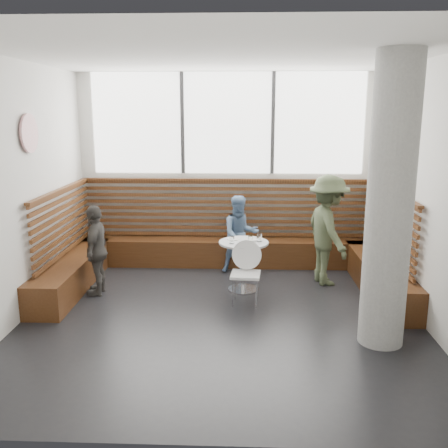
{
  "coord_description": "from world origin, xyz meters",
  "views": [
    {
      "loc": [
        0.27,
        -5.94,
        2.58
      ],
      "look_at": [
        0.0,
        1.0,
        1.0
      ],
      "focal_mm": 40.0,
      "sensor_mm": 36.0,
      "label": 1
    }
  ],
  "objects_px": {
    "cafe_table": "(244,256)",
    "child_left": "(97,250)",
    "concrete_column": "(390,204)",
    "cafe_chair": "(246,268)",
    "child_back": "(240,234)",
    "adult_man": "(328,230)"
  },
  "relations": [
    {
      "from": "cafe_table",
      "to": "child_left",
      "type": "distance_m",
      "value": 2.1
    },
    {
      "from": "adult_man",
      "to": "child_back",
      "type": "relative_size",
      "value": 1.32
    },
    {
      "from": "cafe_table",
      "to": "cafe_chair",
      "type": "height_order",
      "value": "cafe_chair"
    },
    {
      "from": "cafe_table",
      "to": "child_left",
      "type": "xyz_separation_m",
      "value": [
        -2.09,
        -0.21,
        0.12
      ]
    },
    {
      "from": "child_back",
      "to": "child_left",
      "type": "xyz_separation_m",
      "value": [
        -2.04,
        -1.09,
        0.02
      ]
    },
    {
      "from": "concrete_column",
      "to": "child_left",
      "type": "height_order",
      "value": "concrete_column"
    },
    {
      "from": "adult_man",
      "to": "cafe_chair",
      "type": "bearing_deg",
      "value": 110.03
    },
    {
      "from": "adult_man",
      "to": "child_left",
      "type": "xyz_separation_m",
      "value": [
        -3.35,
        -0.58,
        -0.18
      ]
    },
    {
      "from": "concrete_column",
      "to": "cafe_table",
      "type": "bearing_deg",
      "value": 134.1
    },
    {
      "from": "cafe_table",
      "to": "child_back",
      "type": "bearing_deg",
      "value": 93.58
    },
    {
      "from": "adult_man",
      "to": "child_back",
      "type": "xyz_separation_m",
      "value": [
        -1.32,
        0.51,
        -0.2
      ]
    },
    {
      "from": "cafe_chair",
      "to": "adult_man",
      "type": "bearing_deg",
      "value": 39.19
    },
    {
      "from": "adult_man",
      "to": "child_left",
      "type": "height_order",
      "value": "adult_man"
    },
    {
      "from": "cafe_table",
      "to": "adult_man",
      "type": "height_order",
      "value": "adult_man"
    },
    {
      "from": "cafe_table",
      "to": "adult_man",
      "type": "bearing_deg",
      "value": 16.29
    },
    {
      "from": "cafe_chair",
      "to": "adult_man",
      "type": "distance_m",
      "value": 1.53
    },
    {
      "from": "concrete_column",
      "to": "cafe_table",
      "type": "distance_m",
      "value": 2.49
    },
    {
      "from": "cafe_chair",
      "to": "child_left",
      "type": "xyz_separation_m",
      "value": [
        -2.12,
        0.26,
        0.15
      ]
    },
    {
      "from": "cafe_table",
      "to": "child_left",
      "type": "height_order",
      "value": "child_left"
    },
    {
      "from": "child_back",
      "to": "cafe_table",
      "type": "bearing_deg",
      "value": -101.04
    },
    {
      "from": "adult_man",
      "to": "child_back",
      "type": "bearing_deg",
      "value": 54.75
    },
    {
      "from": "concrete_column",
      "to": "child_left",
      "type": "relative_size",
      "value": 2.47
    }
  ]
}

